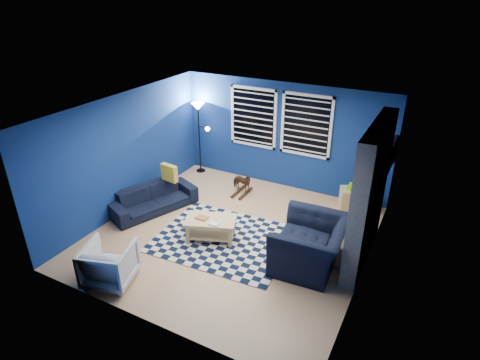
{
  "coord_description": "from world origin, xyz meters",
  "views": [
    {
      "loc": [
        3.18,
        -5.72,
        4.43
      ],
      "look_at": [
        0.03,
        0.3,
        1.08
      ],
      "focal_mm": 30.0,
      "sensor_mm": 36.0,
      "label": 1
    }
  ],
  "objects_px": {
    "armchair_big": "(310,244)",
    "armchair_bent": "(109,263)",
    "coffee_table": "(211,225)",
    "tv": "(391,157)",
    "sofa": "(153,198)",
    "rocking_horse": "(242,183)",
    "floor_lamp": "(199,116)",
    "cabinet": "(355,200)"
  },
  "relations": [
    {
      "from": "armchair_bent",
      "to": "sofa",
      "type": "bearing_deg",
      "value": -85.87
    },
    {
      "from": "floor_lamp",
      "to": "rocking_horse",
      "type": "bearing_deg",
      "value": -22.43
    },
    {
      "from": "tv",
      "to": "armchair_big",
      "type": "distance_m",
      "value": 2.51
    },
    {
      "from": "tv",
      "to": "rocking_horse",
      "type": "distance_m",
      "value": 3.28
    },
    {
      "from": "tv",
      "to": "armchair_big",
      "type": "xyz_separation_m",
      "value": [
        -0.83,
        -2.17,
        -0.98
      ]
    },
    {
      "from": "coffee_table",
      "to": "floor_lamp",
      "type": "distance_m",
      "value": 3.35
    },
    {
      "from": "armchair_big",
      "to": "coffee_table",
      "type": "relative_size",
      "value": 1.21
    },
    {
      "from": "sofa",
      "to": "rocking_horse",
      "type": "distance_m",
      "value": 2.04
    },
    {
      "from": "tv",
      "to": "floor_lamp",
      "type": "relative_size",
      "value": 0.55
    },
    {
      "from": "rocking_horse",
      "to": "coffee_table",
      "type": "height_order",
      "value": "rocking_horse"
    },
    {
      "from": "armchair_big",
      "to": "rocking_horse",
      "type": "relative_size",
      "value": 2.46
    },
    {
      "from": "tv",
      "to": "rocking_horse",
      "type": "height_order",
      "value": "tv"
    },
    {
      "from": "sofa",
      "to": "coffee_table",
      "type": "bearing_deg",
      "value": -81.09
    },
    {
      "from": "floor_lamp",
      "to": "armchair_bent",
      "type": "bearing_deg",
      "value": -76.79
    },
    {
      "from": "cabinet",
      "to": "floor_lamp",
      "type": "relative_size",
      "value": 0.39
    },
    {
      "from": "cabinet",
      "to": "coffee_table",
      "type": "bearing_deg",
      "value": -154.07
    },
    {
      "from": "sofa",
      "to": "coffee_table",
      "type": "height_order",
      "value": "sofa"
    },
    {
      "from": "cabinet",
      "to": "floor_lamp",
      "type": "height_order",
      "value": "floor_lamp"
    },
    {
      "from": "cabinet",
      "to": "tv",
      "type": "bearing_deg",
      "value": -29.31
    },
    {
      "from": "tv",
      "to": "armchair_bent",
      "type": "bearing_deg",
      "value": -131.17
    },
    {
      "from": "sofa",
      "to": "cabinet",
      "type": "height_order",
      "value": "cabinet"
    },
    {
      "from": "sofa",
      "to": "armchair_big",
      "type": "xyz_separation_m",
      "value": [
        3.59,
        -0.27,
        0.15
      ]
    },
    {
      "from": "armchair_big",
      "to": "armchair_bent",
      "type": "relative_size",
      "value": 1.69
    },
    {
      "from": "armchair_big",
      "to": "coffee_table",
      "type": "xyz_separation_m",
      "value": [
        -1.91,
        -0.13,
        -0.1
      ]
    },
    {
      "from": "rocking_horse",
      "to": "cabinet",
      "type": "bearing_deg",
      "value": -73.82
    },
    {
      "from": "sofa",
      "to": "cabinet",
      "type": "relative_size",
      "value": 2.63
    },
    {
      "from": "sofa",
      "to": "cabinet",
      "type": "bearing_deg",
      "value": -40.73
    },
    {
      "from": "floor_lamp",
      "to": "tv",
      "type": "bearing_deg",
      "value": -3.08
    },
    {
      "from": "tv",
      "to": "sofa",
      "type": "height_order",
      "value": "tv"
    },
    {
      "from": "floor_lamp",
      "to": "cabinet",
      "type": "bearing_deg",
      "value": -2.44
    },
    {
      "from": "sofa",
      "to": "armchair_bent",
      "type": "bearing_deg",
      "value": -136.38
    },
    {
      "from": "coffee_table",
      "to": "tv",
      "type": "bearing_deg",
      "value": 40.03
    },
    {
      "from": "coffee_table",
      "to": "armchair_big",
      "type": "bearing_deg",
      "value": 3.89
    },
    {
      "from": "armchair_big",
      "to": "cabinet",
      "type": "relative_size",
      "value": 1.83
    },
    {
      "from": "sofa",
      "to": "armchair_bent",
      "type": "distance_m",
      "value": 2.34
    },
    {
      "from": "armchair_big",
      "to": "rocking_horse",
      "type": "bearing_deg",
      "value": -132.22
    },
    {
      "from": "tv",
      "to": "sofa",
      "type": "xyz_separation_m",
      "value": [
        -4.42,
        -1.9,
        -1.13
      ]
    },
    {
      "from": "armchair_big",
      "to": "armchair_bent",
      "type": "height_order",
      "value": "armchair_big"
    },
    {
      "from": "tv",
      "to": "coffee_table",
      "type": "relative_size",
      "value": 0.93
    },
    {
      "from": "sofa",
      "to": "rocking_horse",
      "type": "relative_size",
      "value": 3.51
    },
    {
      "from": "armchair_big",
      "to": "floor_lamp",
      "type": "height_order",
      "value": "floor_lamp"
    },
    {
      "from": "armchair_big",
      "to": "coffee_table",
      "type": "height_order",
      "value": "armchair_big"
    }
  ]
}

